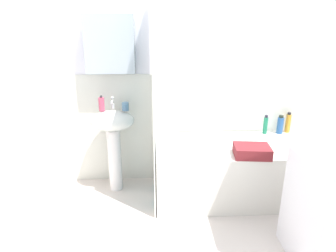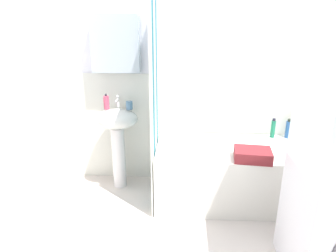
{
  "view_description": "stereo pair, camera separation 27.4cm",
  "coord_description": "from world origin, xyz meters",
  "px_view_note": "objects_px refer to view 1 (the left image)",
  "views": [
    {
      "loc": [
        -0.5,
        -1.85,
        1.73
      ],
      "look_at": [
        -0.37,
        0.73,
        0.81
      ],
      "focal_mm": 32.15,
      "sensor_mm": 36.0,
      "label": 1
    },
    {
      "loc": [
        -0.23,
        -1.85,
        1.73
      ],
      "look_at": [
        -0.37,
        0.73,
        0.81
      ],
      "focal_mm": 32.15,
      "sensor_mm": 36.0,
      "label": 2
    }
  ],
  "objects_px": {
    "bathtub": "(236,170)",
    "lotion_bottle": "(280,125)",
    "toothbrush_cup": "(125,107)",
    "soap_dispenser": "(102,104)",
    "conditioner_bottle": "(265,125)",
    "shampoo_bottle": "(298,126)",
    "sink": "(113,133)",
    "towel_folded": "(252,151)",
    "body_wash_bottle": "(288,123)"
  },
  "relations": [
    {
      "from": "bathtub",
      "to": "towel_folded",
      "type": "xyz_separation_m",
      "value": [
        0.05,
        -0.26,
        0.33
      ]
    },
    {
      "from": "toothbrush_cup",
      "to": "shampoo_bottle",
      "type": "relative_size",
      "value": 0.42
    },
    {
      "from": "sink",
      "to": "bathtub",
      "type": "xyz_separation_m",
      "value": [
        1.25,
        -0.18,
        -0.36
      ]
    },
    {
      "from": "soap_dispenser",
      "to": "toothbrush_cup",
      "type": "relative_size",
      "value": 1.96
    },
    {
      "from": "bathtub",
      "to": "shampoo_bottle",
      "type": "height_order",
      "value": "shampoo_bottle"
    },
    {
      "from": "sink",
      "to": "body_wash_bottle",
      "type": "xyz_separation_m",
      "value": [
        1.88,
        0.14,
        0.03
      ]
    },
    {
      "from": "soap_dispenser",
      "to": "body_wash_bottle",
      "type": "height_order",
      "value": "soap_dispenser"
    },
    {
      "from": "toothbrush_cup",
      "to": "soap_dispenser",
      "type": "bearing_deg",
      "value": -179.53
    },
    {
      "from": "toothbrush_cup",
      "to": "body_wash_bottle",
      "type": "distance_m",
      "value": 1.76
    },
    {
      "from": "sink",
      "to": "shampoo_bottle",
      "type": "bearing_deg",
      "value": 2.62
    },
    {
      "from": "body_wash_bottle",
      "to": "conditioner_bottle",
      "type": "xyz_separation_m",
      "value": [
        -0.26,
        -0.02,
        -0.01
      ]
    },
    {
      "from": "towel_folded",
      "to": "lotion_bottle",
      "type": "bearing_deg",
      "value": 49.22
    },
    {
      "from": "sink",
      "to": "towel_folded",
      "type": "xyz_separation_m",
      "value": [
        1.3,
        -0.45,
        -0.03
      ]
    },
    {
      "from": "bathtub",
      "to": "towel_folded",
      "type": "distance_m",
      "value": 0.43
    },
    {
      "from": "bathtub",
      "to": "shampoo_bottle",
      "type": "distance_m",
      "value": 0.86
    },
    {
      "from": "shampoo_bottle",
      "to": "towel_folded",
      "type": "bearing_deg",
      "value": -141.31
    },
    {
      "from": "soap_dispenser",
      "to": "bathtub",
      "type": "relative_size",
      "value": 0.1
    },
    {
      "from": "shampoo_bottle",
      "to": "body_wash_bottle",
      "type": "height_order",
      "value": "body_wash_bottle"
    },
    {
      "from": "toothbrush_cup",
      "to": "lotion_bottle",
      "type": "height_order",
      "value": "toothbrush_cup"
    },
    {
      "from": "bathtub",
      "to": "lotion_bottle",
      "type": "xyz_separation_m",
      "value": [
        0.53,
        0.3,
        0.38
      ]
    },
    {
      "from": "soap_dispenser",
      "to": "lotion_bottle",
      "type": "xyz_separation_m",
      "value": [
        1.88,
        0.1,
        -0.29
      ]
    },
    {
      "from": "body_wash_bottle",
      "to": "lotion_bottle",
      "type": "height_order",
      "value": "body_wash_bottle"
    },
    {
      "from": "soap_dispenser",
      "to": "towel_folded",
      "type": "bearing_deg",
      "value": -18.44
    },
    {
      "from": "soap_dispenser",
      "to": "conditioner_bottle",
      "type": "distance_m",
      "value": 1.74
    },
    {
      "from": "bathtub",
      "to": "conditioner_bottle",
      "type": "distance_m",
      "value": 0.61
    },
    {
      "from": "lotion_bottle",
      "to": "toothbrush_cup",
      "type": "bearing_deg",
      "value": -176.71
    },
    {
      "from": "shampoo_bottle",
      "to": "conditioner_bottle",
      "type": "xyz_separation_m",
      "value": [
        -0.35,
        0.02,
        0.01
      ]
    },
    {
      "from": "sink",
      "to": "body_wash_bottle",
      "type": "height_order",
      "value": "sink"
    },
    {
      "from": "body_wash_bottle",
      "to": "lotion_bottle",
      "type": "bearing_deg",
      "value": -164.57
    },
    {
      "from": "conditioner_bottle",
      "to": "towel_folded",
      "type": "relative_size",
      "value": 0.65
    },
    {
      "from": "lotion_bottle",
      "to": "towel_folded",
      "type": "distance_m",
      "value": 0.74
    },
    {
      "from": "soap_dispenser",
      "to": "body_wash_bottle",
      "type": "distance_m",
      "value": 1.99
    },
    {
      "from": "toothbrush_cup",
      "to": "lotion_bottle",
      "type": "relative_size",
      "value": 0.4
    },
    {
      "from": "conditioner_bottle",
      "to": "towel_folded",
      "type": "distance_m",
      "value": 0.65
    },
    {
      "from": "towel_folded",
      "to": "sink",
      "type": "bearing_deg",
      "value": 160.88
    },
    {
      "from": "sink",
      "to": "soap_dispenser",
      "type": "relative_size",
      "value": 5.5
    },
    {
      "from": "conditioner_bottle",
      "to": "bathtub",
      "type": "bearing_deg",
      "value": -141.02
    },
    {
      "from": "lotion_bottle",
      "to": "shampoo_bottle",
      "type": "bearing_deg",
      "value": -6.35
    },
    {
      "from": "shampoo_bottle",
      "to": "lotion_bottle",
      "type": "relative_size",
      "value": 0.96
    },
    {
      "from": "sink",
      "to": "toothbrush_cup",
      "type": "distance_m",
      "value": 0.31
    },
    {
      "from": "soap_dispenser",
      "to": "conditioner_bottle",
      "type": "relative_size",
      "value": 0.77
    },
    {
      "from": "sink",
      "to": "lotion_bottle",
      "type": "height_order",
      "value": "sink"
    },
    {
      "from": "shampoo_bottle",
      "to": "bathtub",
      "type": "bearing_deg",
      "value": -159.12
    },
    {
      "from": "lotion_bottle",
      "to": "towel_folded",
      "type": "bearing_deg",
      "value": -130.78
    },
    {
      "from": "toothbrush_cup",
      "to": "bathtub",
      "type": "relative_size",
      "value": 0.05
    },
    {
      "from": "sink",
      "to": "shampoo_bottle",
      "type": "height_order",
      "value": "sink"
    },
    {
      "from": "soap_dispenser",
      "to": "conditioner_bottle",
      "type": "bearing_deg",
      "value": 3.29
    },
    {
      "from": "shampoo_bottle",
      "to": "sink",
      "type": "bearing_deg",
      "value": -177.38
    },
    {
      "from": "sink",
      "to": "toothbrush_cup",
      "type": "xyz_separation_m",
      "value": [
        0.14,
        0.02,
        0.27
      ]
    },
    {
      "from": "sink",
      "to": "lotion_bottle",
      "type": "distance_m",
      "value": 1.78
    }
  ]
}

